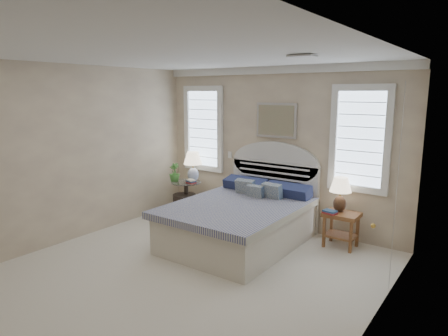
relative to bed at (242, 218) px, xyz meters
The scene contains 21 objects.
floor 1.51m from the bed, 90.00° to the right, with size 4.50×5.00×0.01m, color #EBE4C9.
ceiling 2.74m from the bed, 90.00° to the right, with size 4.50×5.00×0.01m, color silver.
wall_back 1.42m from the bed, 90.00° to the left, with size 4.50×0.02×2.70m, color tan.
wall_left 2.85m from the bed, 147.06° to the right, with size 0.02×5.00×2.70m, color tan.
wall_right 2.85m from the bed, 32.94° to the right, with size 0.02×5.00×2.70m, color tan.
crown_molding 2.47m from the bed, 90.00° to the left, with size 4.50×0.08×0.12m, color white.
hvac_vent 2.67m from the bed, 28.73° to the right, with size 0.30×0.20×0.02m, color #B2B2B2.
switch_plate 1.59m from the bed, 132.76° to the left, with size 0.08×0.01×0.12m, color white.
window_left 2.22m from the bed, 146.59° to the left, with size 0.90×0.06×1.60m, color silver.
window_right 2.12m from the bed, 36.14° to the left, with size 0.90×0.06×1.60m, color silver.
painting 1.75m from the bed, 90.00° to the left, with size 0.74×0.04×0.58m, color silver.
closet_door 2.39m from the bed, ahead, with size 0.02×1.80×2.40m, color silver.
bed is the anchor object (origin of this frame).
side_table_left 1.75m from the bed, 160.26° to the left, with size 0.56×0.56×0.63m.
nightstand_right 1.47m from the bed, 28.03° to the left, with size 0.50×0.40×0.53m.
floor_pot 1.75m from the bed, 161.82° to the left, with size 0.43×0.43×0.40m, color black.
lamp_left 1.82m from the bed, 155.69° to the left, with size 0.45×0.45×0.57m.
lamp_right 1.52m from the bed, 31.06° to the left, with size 0.38×0.38×0.52m.
potted_plant 1.95m from the bed, 165.18° to the left, with size 0.19×0.19×0.35m, color #317B35.
books_left 1.62m from the bed, 159.60° to the left, with size 0.21×0.18×0.07m.
books_right 1.30m from the bed, 24.80° to the left, with size 0.21×0.17×0.05m.
Camera 1 is at (3.18, -3.47, 2.28)m, focal length 32.00 mm.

